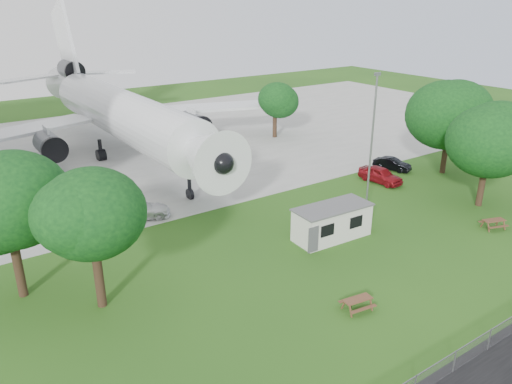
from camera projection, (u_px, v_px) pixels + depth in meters
ground at (347, 278)px, 33.18m from camera, size 160.00×160.00×0.00m
concrete_apron at (132, 147)px, 62.30m from camera, size 120.00×46.00×0.03m
airliner at (118, 110)px, 57.68m from camera, size 46.36×47.73×17.69m
site_cabin at (332, 222)px, 38.37m from camera, size 6.81×2.99×2.62m
picnic_west at (357, 310)px, 29.84m from camera, size 1.99×1.74×0.76m
picnic_east at (493, 228)px, 40.36m from camera, size 2.19×2.00×0.76m
fence at (476, 357)px, 25.91m from camera, size 58.00×0.04×1.30m
lamp_mast at (371, 150)px, 40.10m from camera, size 0.16×0.16×12.00m
tree_west_big at (7, 209)px, 29.14m from camera, size 7.71×7.71×9.78m
tree_west_small at (90, 213)px, 28.04m from camera, size 6.07×6.07×9.18m
tree_east_front at (490, 140)px, 42.67m from camera, size 7.73×7.73×9.91m
tree_east_back at (451, 113)px, 50.94m from camera, size 8.37×8.37×10.60m
tree_far_apron at (275, 101)px, 65.04m from camera, size 6.22×6.22×8.02m
car_ne_hatch at (380, 175)px, 50.13m from camera, size 2.27×4.81×1.59m
car_ne_sedan at (392, 164)px, 53.83m from camera, size 2.57×4.21×1.31m
car_apron_van at (138, 210)px, 41.91m from camera, size 5.79×3.86×1.56m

